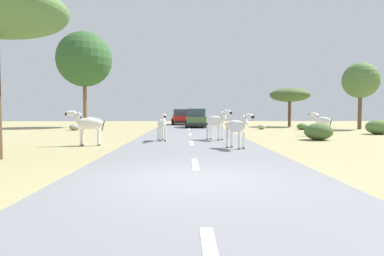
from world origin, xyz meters
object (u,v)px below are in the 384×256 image
Objects in this scene: zebra_3 at (237,127)px; rock_0 at (262,127)px; zebra_1 at (88,124)px; zebra_0 at (162,124)px; bush_0 at (379,127)px; tree_1 at (361,81)px; tree_2 at (84,59)px; car_0 at (196,119)px; rock_1 at (75,127)px; car_1 at (181,118)px; zebra_2 at (322,121)px; tree_0 at (290,95)px; bush_2 at (318,132)px; bush_1 at (302,126)px; zebra_4 at (216,121)px.

zebra_3 is 15.72m from rock_0.
zebra_0 is at bearing -68.11° from zebra_1.
zebra_0 is 15.04m from bush_0.
tree_1 is 0.61× the size of tree_2.
car_0 is 4.98× the size of rock_1.
car_1 is 6.39× the size of rock_0.
zebra_3 is at bearing -106.65° from rock_0.
zebra_1 reaches higher than zebra_3.
tree_2 is at bearing 98.72° from rock_1.
zebra_2 is 0.35× the size of car_1.
tree_1 is at bearing -10.38° from tree_2.
rock_0 is at bearing -129.24° from tree_0.
zebra_1 is 1.11× the size of zebra_2.
tree_0 is 2.65× the size of bush_2.
tree_0 reaches higher than car_0.
car_0 is at bearing 91.50° from zebra_2.
zebra_2 is 1.06× the size of zebra_3.
tree_2 is at bearing 154.83° from bush_0.
bush_1 is at bearing 46.00° from zebra_2.
zebra_3 is (-6.34, -7.05, -0.01)m from zebra_2.
zebra_2 is (9.57, 3.64, 0.03)m from zebra_0.
zebra_2 reaches higher than bush_1.
zebra_1 is at bearing -72.46° from tree_2.
zebra_3 is at bearing -164.97° from zebra_2.
bush_2 is 1.71× the size of rock_1.
zebra_2 is 9.48m from zebra_3.
car_1 is (-2.19, 20.16, -0.17)m from zebra_4.
zebra_0 is at bearing -123.62° from rock_0.
tree_0 reaches higher than zebra_3.
car_1 is 13.40m from rock_1.
tree_0 is 4.53× the size of rock_1.
car_0 is 4.84× the size of bush_1.
tree_1 is at bearing 169.70° from car_0.
zebra_0 is 0.98× the size of bush_2.
zebra_4 is 20.05m from tree_2.
zebra_0 is at bearing 167.80° from zebra_2.
zebra_4 is at bearing 94.17° from car_0.
car_1 is (-2.65, 24.10, -0.07)m from zebra_3.
zebra_0 is 8.36m from bush_2.
bush_2 is at bearing 171.53° from zebra_0.
bush_2 is at bearing -148.53° from zebra_2.
zebra_4 is at bearing -175.55° from bush_2.
car_0 is at bearing 142.45° from bush_0.
car_0 reaches higher than zebra_2.
car_0 is 15.02m from bush_0.
tree_2 reaches higher than bush_0.
zebra_2 is 2.22× the size of rock_0.
car_1 is 4.91× the size of bush_1.
bush_0 is at bearing 154.56° from zebra_4.
zebra_0 is 15.41m from bush_1.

